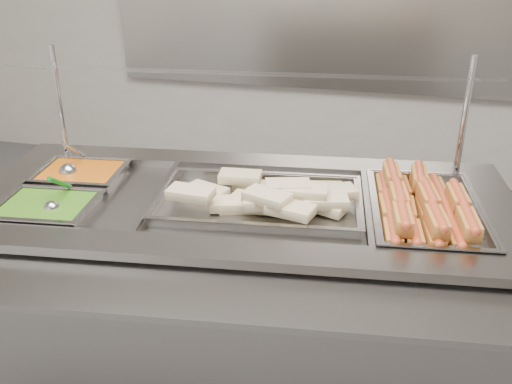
% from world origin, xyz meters
% --- Properties ---
extents(steam_counter, '(1.74, 0.93, 0.80)m').
position_xyz_m(steam_counter, '(-0.12, 0.39, 0.40)').
color(steam_counter, slate).
rests_on(steam_counter, ground).
extents(tray_rail, '(1.61, 0.51, 0.05)m').
position_xyz_m(tray_rail, '(-0.07, -0.06, 0.75)').
color(tray_rail, gray).
rests_on(tray_rail, steam_counter).
extents(sneeze_guard, '(1.48, 0.43, 0.39)m').
position_xyz_m(sneeze_guard, '(-0.14, 0.58, 1.12)').
color(sneeze_guard, silver).
rests_on(sneeze_guard, steam_counter).
extents(pan_hotdogs, '(0.36, 0.52, 0.09)m').
position_xyz_m(pan_hotdogs, '(0.43, 0.45, 0.76)').
color(pan_hotdogs, gray).
rests_on(pan_hotdogs, steam_counter).
extents(pan_wraps, '(0.64, 0.42, 0.06)m').
position_xyz_m(pan_wraps, '(-0.07, 0.39, 0.77)').
color(pan_wraps, gray).
rests_on(pan_wraps, steam_counter).
extents(pan_beans, '(0.29, 0.24, 0.09)m').
position_xyz_m(pan_beans, '(-0.70, 0.45, 0.76)').
color(pan_beans, gray).
rests_on(pan_beans, steam_counter).
extents(pan_peas, '(0.29, 0.24, 0.09)m').
position_xyz_m(pan_peas, '(-0.67, 0.19, 0.76)').
color(pan_peas, gray).
rests_on(pan_peas, steam_counter).
extents(hotdogs_in_buns, '(0.29, 0.48, 0.10)m').
position_xyz_m(hotdogs_in_buns, '(0.41, 0.44, 0.80)').
color(hotdogs_in_buns, '#A36022').
rests_on(hotdogs_in_buns, pan_hotdogs).
extents(tortilla_wraps, '(0.55, 0.32, 0.09)m').
position_xyz_m(tortilla_wraps, '(-0.02, 0.39, 0.81)').
color(tortilla_wraps, tan).
rests_on(tortilla_wraps, pan_wraps).
extents(ladle, '(0.06, 0.17, 0.13)m').
position_xyz_m(ladle, '(-0.74, 0.43, 0.80)').
color(ladle, silver).
rests_on(ladle, pan_beans).
extents(serving_spoon, '(0.05, 0.16, 0.12)m').
position_xyz_m(serving_spoon, '(-0.65, 0.19, 0.80)').
color(serving_spoon, silver).
rests_on(serving_spoon, pan_peas).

